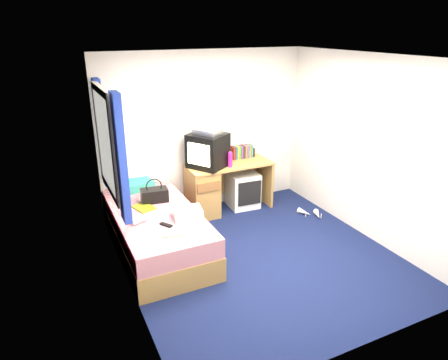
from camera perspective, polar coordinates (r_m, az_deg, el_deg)
name	(u,v)px	position (r m, az deg, el deg)	size (l,w,h in m)	color
ground	(259,256)	(5.12, 5.04, -10.80)	(3.40, 3.40, 0.00)	#0C1438
room_shell	(263,145)	(4.52, 5.62, 5.01)	(3.40, 3.40, 3.40)	white
bed	(157,231)	(5.17, -9.55, -7.22)	(1.01, 2.00, 0.54)	#AD8548
pillow	(134,186)	(5.77, -12.75, -0.79)	(0.51, 0.32, 0.11)	#1B6CB3
desk	(212,187)	(6.07, -1.68, -1.05)	(1.30, 0.55, 0.75)	#AD8548
storage_cube	(243,189)	(6.33, 2.68, -1.36)	(0.45, 0.45, 0.56)	white
crt_tv	(208,151)	(5.85, -2.34, 4.23)	(0.66, 0.67, 0.50)	black
vcr	(208,132)	(5.78, -2.36, 6.93)	(0.37, 0.27, 0.07)	#B0B0B2
book_row	(242,152)	(6.30, 2.54, 4.07)	(0.34, 0.13, 0.20)	maroon
picture_frame	(252,152)	(6.41, 4.06, 4.05)	(0.02, 0.12, 0.14)	black
pink_water_bottle	(230,160)	(5.88, 0.87, 2.88)	(0.07, 0.07, 0.21)	#D91E86
aerosol_can	(218,158)	(6.02, -0.80, 3.19)	(0.05, 0.05, 0.18)	white
handbag	(154,195)	(5.31, -9.91, -2.08)	(0.37, 0.23, 0.32)	black
towel	(188,213)	(4.84, -5.21, -4.73)	(0.34, 0.28, 0.11)	silver
magazine	(144,207)	(5.18, -11.39, -3.85)	(0.21, 0.28, 0.01)	#E7F41B
water_bottle	(140,220)	(4.81, -11.94, -5.60)	(0.07, 0.07, 0.20)	white
colour_swatch_fan	(172,235)	(4.48, -7.39, -7.81)	(0.22, 0.06, 0.01)	gold
remote_control	(166,225)	(4.69, -8.28, -6.36)	(0.05, 0.16, 0.02)	black
window_assembly	(109,144)	(4.84, -16.15, 4.95)	(0.11, 1.42, 1.40)	silver
white_heels	(311,213)	(6.22, 12.33, -4.69)	(0.30, 0.38, 0.09)	beige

